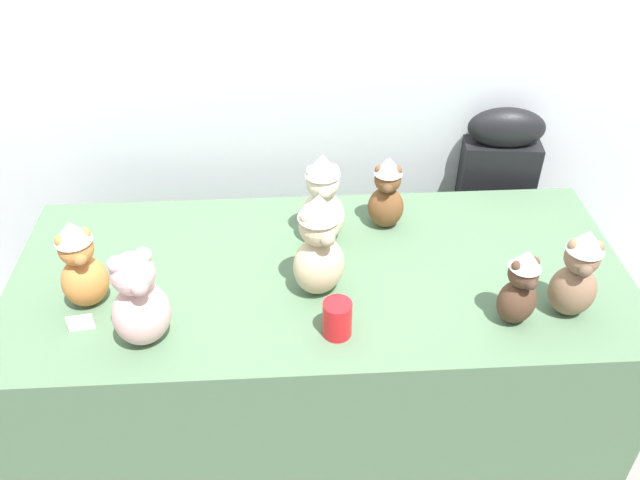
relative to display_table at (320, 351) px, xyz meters
name	(u,v)px	position (x,y,z in m)	size (l,w,h in m)	color
ground_plane	(324,477)	(0.00, -0.25, -0.36)	(10.00, 10.00, 0.00)	gray
wall_back	(308,9)	(0.00, 0.66, 0.94)	(7.00, 0.08, 2.60)	silver
display_table	(320,351)	(0.00, 0.00, 0.00)	(1.89, 0.83, 0.72)	#4C6B4C
instrument_case	(489,219)	(0.71, 0.54, 0.13)	(0.29, 0.15, 0.98)	black
teddy_bear_chestnut	(387,193)	(0.23, 0.23, 0.49)	(0.13, 0.11, 0.26)	brown
teddy_bear_mocha	(577,274)	(0.69, -0.22, 0.50)	(0.14, 0.13, 0.29)	#7F6047
teddy_bear_cream	(323,200)	(0.02, 0.17, 0.51)	(0.15, 0.13, 0.31)	beige
teddy_bear_ginger	(81,265)	(-0.67, -0.10, 0.50)	(0.17, 0.16, 0.29)	#D17F3D
teddy_bear_cocoa	(520,288)	(0.53, -0.24, 0.48)	(0.13, 0.12, 0.25)	#4C3323
teddy_bear_blush	(139,302)	(-0.49, -0.26, 0.50)	(0.20, 0.19, 0.30)	beige
teddy_bear_sand	(319,246)	(-0.01, -0.09, 0.52)	(0.19, 0.18, 0.34)	#CCB78E
party_cup_red	(337,319)	(0.03, -0.27, 0.41)	(0.08, 0.08, 0.11)	red
name_card_front_left	(81,323)	(-0.67, -0.21, 0.38)	(0.07, 0.01, 0.05)	white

